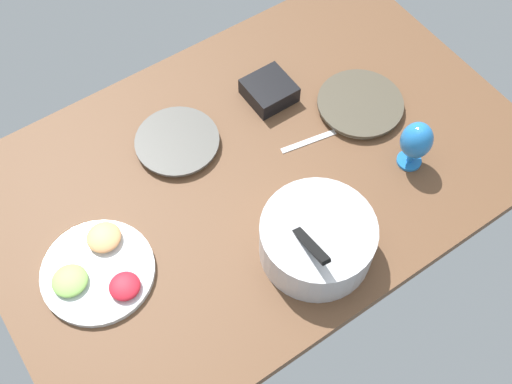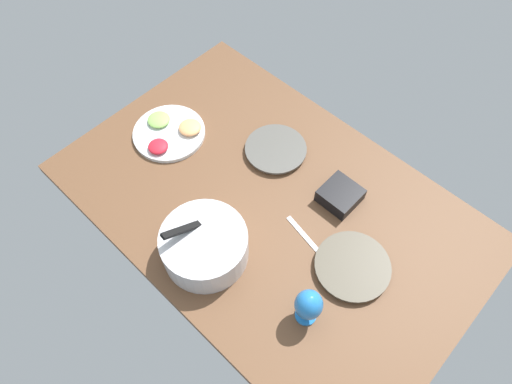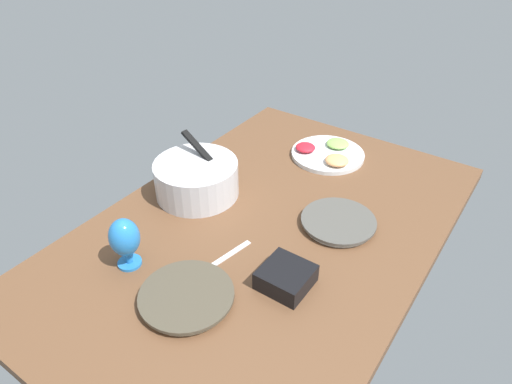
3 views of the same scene
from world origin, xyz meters
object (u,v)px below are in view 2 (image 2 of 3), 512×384
(mixing_bowl, at_px, (204,245))
(fruit_platter, at_px, (170,132))
(dinner_plate_left, at_px, (352,267))
(dinner_plate_right, at_px, (276,150))
(square_bowl_black, at_px, (340,195))
(hurricane_glass_blue, at_px, (308,305))

(mixing_bowl, bearing_deg, fruit_platter, -27.95)
(dinner_plate_left, height_order, dinner_plate_right, dinner_plate_left)
(dinner_plate_left, bearing_deg, dinner_plate_right, -20.27)
(dinner_plate_right, height_order, square_bowl_black, square_bowl_black)
(dinner_plate_left, xyz_separation_m, hurricane_glass_blue, (0.01, 0.24, 0.09))
(hurricane_glass_blue, bearing_deg, mixing_bowl, 10.47)
(mixing_bowl, distance_m, fruit_platter, 0.58)
(dinner_plate_right, xyz_separation_m, hurricane_glass_blue, (-0.53, 0.44, 0.09))
(dinner_plate_right, relative_size, square_bowl_black, 1.82)
(mixing_bowl, distance_m, hurricane_glass_blue, 0.41)
(fruit_platter, xyz_separation_m, square_bowl_black, (-0.72, -0.24, 0.02))
(dinner_plate_left, distance_m, fruit_platter, 0.93)
(mixing_bowl, height_order, hurricane_glass_blue, mixing_bowl)
(dinner_plate_left, bearing_deg, mixing_bowl, 37.11)
(dinner_plate_right, bearing_deg, fruit_platter, 32.02)
(dinner_plate_right, bearing_deg, square_bowl_black, 179.54)
(mixing_bowl, xyz_separation_m, square_bowl_black, (-0.20, -0.51, -0.04))
(hurricane_glass_blue, height_order, square_bowl_black, hurricane_glass_blue)
(fruit_platter, xyz_separation_m, hurricane_glass_blue, (-0.92, 0.20, 0.09))
(dinner_plate_left, xyz_separation_m, square_bowl_black, (0.21, -0.20, 0.02))
(dinner_plate_right, height_order, hurricane_glass_blue, hurricane_glass_blue)
(dinner_plate_right, bearing_deg, mixing_bowl, 104.11)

